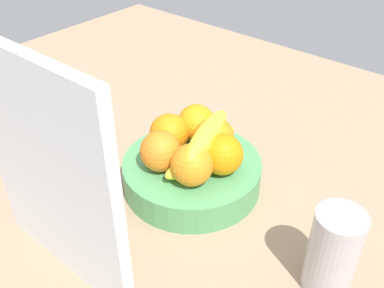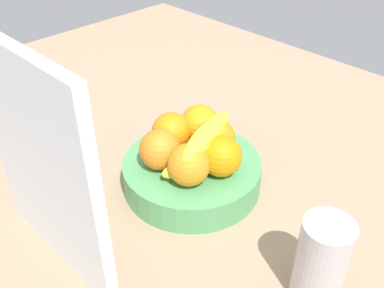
% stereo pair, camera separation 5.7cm
% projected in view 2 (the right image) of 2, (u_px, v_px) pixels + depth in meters
% --- Properties ---
extents(ground_plane, '(1.80, 1.40, 0.03)m').
position_uv_depth(ground_plane, '(202.00, 191.00, 0.86)').
color(ground_plane, '#9F8366').
extents(fruit_bowl, '(0.26, 0.26, 0.06)m').
position_uv_depth(fruit_bowl, '(192.00, 173.00, 0.83)').
color(fruit_bowl, '#519D5F').
rests_on(fruit_bowl, ground_plane).
extents(orange_front_left, '(0.07, 0.07, 0.07)m').
position_uv_depth(orange_front_left, '(171.00, 132.00, 0.83)').
color(orange_front_left, orange).
rests_on(orange_front_left, fruit_bowl).
extents(orange_front_right, '(0.07, 0.07, 0.07)m').
position_uv_depth(orange_front_right, '(160.00, 150.00, 0.78)').
color(orange_front_right, orange).
rests_on(orange_front_right, fruit_bowl).
extents(orange_center, '(0.07, 0.07, 0.07)m').
position_uv_depth(orange_center, '(189.00, 165.00, 0.75)').
color(orange_center, orange).
rests_on(orange_center, fruit_bowl).
extents(orange_back_left, '(0.07, 0.07, 0.07)m').
position_uv_depth(orange_back_left, '(220.00, 157.00, 0.77)').
color(orange_back_left, orange).
rests_on(orange_back_left, fruit_bowl).
extents(orange_back_right, '(0.07, 0.07, 0.07)m').
position_uv_depth(orange_back_right, '(216.00, 138.00, 0.81)').
color(orange_back_right, orange).
rests_on(orange_back_right, fruit_bowl).
extents(orange_top_stack, '(0.07, 0.07, 0.07)m').
position_uv_depth(orange_top_stack, '(200.00, 123.00, 0.86)').
color(orange_top_stack, orange).
rests_on(orange_top_stack, fruit_bowl).
extents(banana_bunch, '(0.09, 0.19, 0.08)m').
position_uv_depth(banana_bunch, '(205.00, 148.00, 0.78)').
color(banana_bunch, yellow).
rests_on(banana_bunch, fruit_bowl).
extents(cutting_board, '(0.28, 0.02, 0.36)m').
position_uv_depth(cutting_board, '(42.00, 167.00, 0.61)').
color(cutting_board, white).
rests_on(cutting_board, ground_plane).
extents(thermos_tumbler, '(0.07, 0.07, 0.14)m').
position_uv_depth(thermos_tumbler, '(321.00, 261.00, 0.61)').
color(thermos_tumbler, '#BBB2B6').
rests_on(thermos_tumbler, ground_plane).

